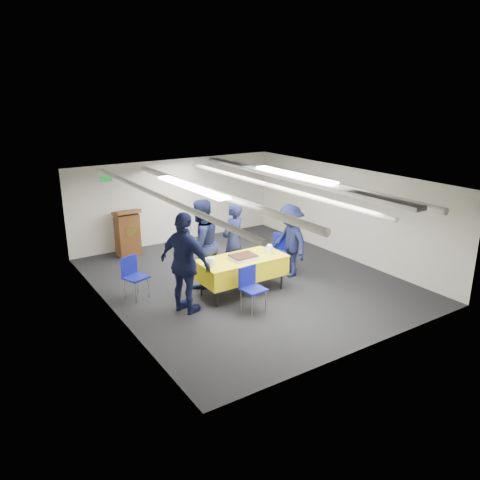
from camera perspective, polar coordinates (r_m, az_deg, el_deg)
name	(u,v)px	position (r m, az deg, el deg)	size (l,w,h in m)	color
ground	(245,280)	(10.56, 0.67, -4.90)	(7.00, 7.00, 0.00)	black
room_shell	(239,197)	(10.38, -0.12, 5.21)	(6.00, 7.00, 2.30)	beige
serving_table	(242,267)	(9.74, 0.26, -3.37)	(1.85, 0.87, 0.77)	black
sheet_cake	(243,257)	(9.58, 0.41, -2.09)	(0.54, 0.42, 0.09)	white
plate_stack_left	(211,262)	(9.22, -3.57, -2.72)	(0.20, 0.20, 0.17)	white
plate_stack_right	(268,249)	(9.94, 3.44, -1.15)	(0.21, 0.21, 0.18)	white
podium	(127,232)	(12.28, -13.56, 0.91)	(0.62, 0.53, 1.25)	brown
chair_near	(251,284)	(9.00, 1.30, -5.40)	(0.46, 0.46, 0.87)	gray
chair_right	(280,248)	(11.04, 4.90, -1.00)	(0.58, 0.58, 0.87)	gray
chair_left	(133,273)	(9.78, -12.93, -3.92)	(0.54, 0.54, 0.87)	gray
sailor_a	(233,242)	(10.27, -0.83, -0.23)	(0.66, 0.43, 1.80)	black
sailor_b	(201,244)	(9.95, -4.79, -0.48)	(0.94, 0.73, 1.93)	black
sailor_c	(185,263)	(8.81, -6.69, -2.86)	(1.16, 0.48, 1.97)	black
sailor_d	(290,241)	(10.62, 6.07, -0.08)	(1.08, 0.62, 1.67)	black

